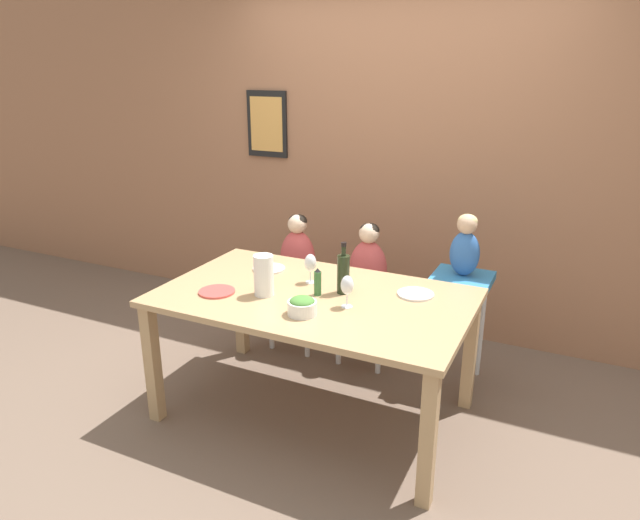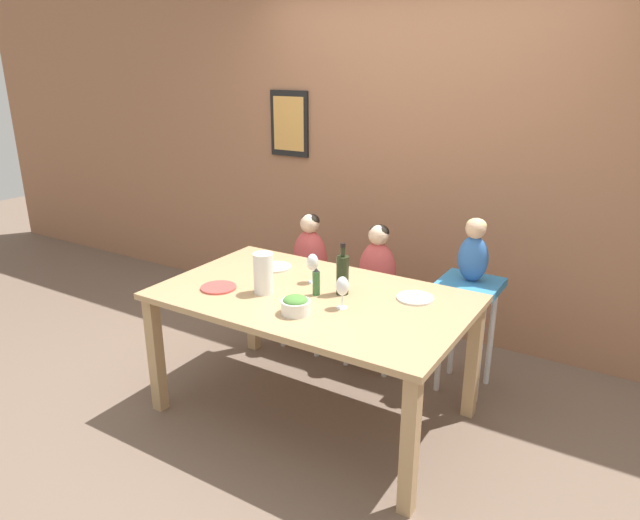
{
  "view_description": "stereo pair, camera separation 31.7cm",
  "coord_description": "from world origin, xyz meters",
  "px_view_note": "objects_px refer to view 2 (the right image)",
  "views": [
    {
      "loc": [
        1.3,
        -2.63,
        1.97
      ],
      "look_at": [
        0.0,
        0.08,
        0.94
      ],
      "focal_mm": 32.0,
      "sensor_mm": 36.0,
      "label": 1
    },
    {
      "loc": [
        1.58,
        -2.47,
        1.97
      ],
      "look_at": [
        0.0,
        0.08,
        0.94
      ],
      "focal_mm": 32.0,
      "sensor_mm": 36.0,
      "label": 2
    }
  ],
  "objects_px": {
    "wine_bottle": "(343,274)",
    "paper_towel_roll": "(263,273)",
    "salad_bowl_large": "(296,305)",
    "person_child_center": "(378,265)",
    "dinner_plate_back_left": "(275,267)",
    "chair_far_center": "(376,310)",
    "person_child_left": "(310,252)",
    "dinner_plate_front_left": "(218,288)",
    "wine_glass_near": "(342,287)",
    "chair_right_highchair": "(469,305)",
    "wine_glass_far": "(313,263)",
    "chair_far_left": "(310,294)",
    "person_baby_right": "(474,249)",
    "dinner_plate_back_right": "(415,298)"
  },
  "relations": [
    {
      "from": "paper_towel_roll",
      "to": "dinner_plate_back_left",
      "type": "bearing_deg",
      "value": 116.97
    },
    {
      "from": "person_child_left",
      "to": "wine_glass_near",
      "type": "xyz_separation_m",
      "value": [
        0.72,
        -0.81,
        0.16
      ]
    },
    {
      "from": "chair_far_left",
      "to": "salad_bowl_large",
      "type": "distance_m",
      "value": 1.21
    },
    {
      "from": "person_baby_right",
      "to": "dinner_plate_back_left",
      "type": "relative_size",
      "value": 1.9
    },
    {
      "from": "chair_far_left",
      "to": "dinner_plate_front_left",
      "type": "relative_size",
      "value": 2.3
    },
    {
      "from": "wine_bottle",
      "to": "dinner_plate_back_left",
      "type": "xyz_separation_m",
      "value": [
        -0.57,
        0.15,
        -0.11
      ]
    },
    {
      "from": "wine_glass_near",
      "to": "person_child_left",
      "type": "bearing_deg",
      "value": 131.63
    },
    {
      "from": "person_child_center",
      "to": "wine_glass_far",
      "type": "distance_m",
      "value": 0.62
    },
    {
      "from": "chair_far_center",
      "to": "person_child_left",
      "type": "distance_m",
      "value": 0.62
    },
    {
      "from": "chair_right_highchair",
      "to": "wine_glass_far",
      "type": "bearing_deg",
      "value": -142.98
    },
    {
      "from": "person_baby_right",
      "to": "wine_glass_near",
      "type": "xyz_separation_m",
      "value": [
        -0.43,
        -0.81,
        -0.05
      ]
    },
    {
      "from": "salad_bowl_large",
      "to": "dinner_plate_front_left",
      "type": "distance_m",
      "value": 0.57
    },
    {
      "from": "paper_towel_roll",
      "to": "salad_bowl_large",
      "type": "xyz_separation_m",
      "value": [
        0.31,
        -0.14,
        -0.07
      ]
    },
    {
      "from": "dinner_plate_back_left",
      "to": "dinner_plate_back_right",
      "type": "distance_m",
      "value": 0.94
    },
    {
      "from": "chair_far_center",
      "to": "wine_glass_near",
      "type": "bearing_deg",
      "value": -76.74
    },
    {
      "from": "person_child_center",
      "to": "dinner_plate_back_left",
      "type": "distance_m",
      "value": 0.68
    },
    {
      "from": "dinner_plate_back_right",
      "to": "chair_far_left",
      "type": "bearing_deg",
      "value": 153.63
    },
    {
      "from": "wine_glass_far",
      "to": "dinner_plate_back_right",
      "type": "distance_m",
      "value": 0.63
    },
    {
      "from": "person_baby_right",
      "to": "person_child_center",
      "type": "bearing_deg",
      "value": -179.97
    },
    {
      "from": "person_child_left",
      "to": "dinner_plate_back_left",
      "type": "relative_size",
      "value": 2.56
    },
    {
      "from": "wine_bottle",
      "to": "wine_glass_far",
      "type": "xyz_separation_m",
      "value": [
        -0.23,
        0.06,
        0.0
      ]
    },
    {
      "from": "wine_bottle",
      "to": "paper_towel_roll",
      "type": "bearing_deg",
      "value": -150.45
    },
    {
      "from": "wine_glass_near",
      "to": "chair_right_highchair",
      "type": "bearing_deg",
      "value": 61.82
    },
    {
      "from": "chair_right_highchair",
      "to": "salad_bowl_large",
      "type": "height_order",
      "value": "salad_bowl_large"
    },
    {
      "from": "paper_towel_roll",
      "to": "dinner_plate_front_left",
      "type": "height_order",
      "value": "paper_towel_roll"
    },
    {
      "from": "paper_towel_roll",
      "to": "salad_bowl_large",
      "type": "relative_size",
      "value": 1.51
    },
    {
      "from": "person_baby_right",
      "to": "dinner_plate_back_left",
      "type": "bearing_deg",
      "value": -155.9
    },
    {
      "from": "chair_far_left",
      "to": "chair_far_center",
      "type": "xyz_separation_m",
      "value": [
        0.53,
        0.0,
        0.0
      ]
    },
    {
      "from": "person_child_left",
      "to": "chair_far_center",
      "type": "bearing_deg",
      "value": -0.06
    },
    {
      "from": "dinner_plate_back_left",
      "to": "dinner_plate_front_left",
      "type": "bearing_deg",
      "value": -98.88
    },
    {
      "from": "person_child_center",
      "to": "person_baby_right",
      "type": "relative_size",
      "value": 1.34
    },
    {
      "from": "chair_far_left",
      "to": "dinner_plate_back_right",
      "type": "distance_m",
      "value": 1.18
    },
    {
      "from": "person_child_center",
      "to": "wine_glass_near",
      "type": "bearing_deg",
      "value": -76.75
    },
    {
      "from": "chair_right_highchair",
      "to": "wine_bottle",
      "type": "xyz_separation_m",
      "value": [
        -0.53,
        -0.64,
        0.31
      ]
    },
    {
      "from": "person_child_center",
      "to": "dinner_plate_back_left",
      "type": "relative_size",
      "value": 2.56
    },
    {
      "from": "wine_glass_near",
      "to": "wine_bottle",
      "type": "bearing_deg",
      "value": 119.3
    },
    {
      "from": "person_child_center",
      "to": "dinner_plate_back_left",
      "type": "bearing_deg",
      "value": -133.94
    },
    {
      "from": "chair_far_center",
      "to": "person_child_left",
      "type": "bearing_deg",
      "value": 179.94
    },
    {
      "from": "dinner_plate_back_left",
      "to": "wine_bottle",
      "type": "bearing_deg",
      "value": -14.59
    },
    {
      "from": "person_baby_right",
      "to": "wine_glass_far",
      "type": "relative_size",
      "value": 2.21
    },
    {
      "from": "person_child_center",
      "to": "paper_towel_roll",
      "type": "relative_size",
      "value": 2.26
    },
    {
      "from": "person_child_left",
      "to": "paper_towel_roll",
      "type": "bearing_deg",
      "value": -74.19
    },
    {
      "from": "person_baby_right",
      "to": "wine_bottle",
      "type": "height_order",
      "value": "person_baby_right"
    },
    {
      "from": "wine_glass_near",
      "to": "dinner_plate_back_left",
      "type": "xyz_separation_m",
      "value": [
        -0.66,
        0.32,
        -0.11
      ]
    },
    {
      "from": "chair_far_left",
      "to": "dinner_plate_back_right",
      "type": "bearing_deg",
      "value": -26.37
    },
    {
      "from": "chair_far_left",
      "to": "chair_right_highchair",
      "type": "height_order",
      "value": "chair_right_highchair"
    },
    {
      "from": "chair_far_left",
      "to": "salad_bowl_large",
      "type": "height_order",
      "value": "salad_bowl_large"
    },
    {
      "from": "wine_glass_near",
      "to": "dinner_plate_back_left",
      "type": "bearing_deg",
      "value": 154.26
    },
    {
      "from": "dinner_plate_front_left",
      "to": "dinner_plate_back_right",
      "type": "height_order",
      "value": "same"
    },
    {
      "from": "person_child_center",
      "to": "wine_glass_near",
      "type": "distance_m",
      "value": 0.85
    }
  ]
}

